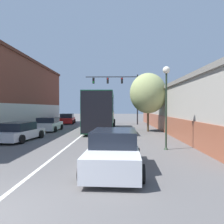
{
  "coord_description": "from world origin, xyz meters",
  "views": [
    {
      "loc": [
        2.99,
        -4.42,
        2.34
      ],
      "look_at": [
        2.51,
        15.62,
        1.94
      ],
      "focal_mm": 35.0,
      "sensor_mm": 36.0,
      "label": 1
    }
  ],
  "objects_px": {
    "parked_car_left_mid": "(49,124)",
    "street_tree_near": "(148,93)",
    "parked_car_left_far": "(19,132)",
    "street_lamp": "(166,94)",
    "traffic_signal_gantry": "(121,88)",
    "bus": "(101,110)",
    "parked_car_left_near": "(67,119)",
    "hatchback_foreground": "(114,151)"
  },
  "relations": [
    {
      "from": "traffic_signal_gantry",
      "to": "street_tree_near",
      "type": "relative_size",
      "value": 1.27
    },
    {
      "from": "parked_car_left_far",
      "to": "traffic_signal_gantry",
      "type": "distance_m",
      "value": 17.33
    },
    {
      "from": "street_lamp",
      "to": "hatchback_foreground",
      "type": "bearing_deg",
      "value": -125.29
    },
    {
      "from": "street_lamp",
      "to": "bus",
      "type": "bearing_deg",
      "value": 113.19
    },
    {
      "from": "parked_car_left_near",
      "to": "street_lamp",
      "type": "height_order",
      "value": "street_lamp"
    },
    {
      "from": "parked_car_left_far",
      "to": "street_lamp",
      "type": "height_order",
      "value": "street_lamp"
    },
    {
      "from": "hatchback_foreground",
      "to": "parked_car_left_mid",
      "type": "xyz_separation_m",
      "value": [
        -6.8,
        13.64,
        -0.05
      ]
    },
    {
      "from": "bus",
      "to": "parked_car_left_far",
      "type": "distance_m",
      "value": 9.03
    },
    {
      "from": "parked_car_left_mid",
      "to": "traffic_signal_gantry",
      "type": "bearing_deg",
      "value": -41.87
    },
    {
      "from": "parked_car_left_far",
      "to": "street_tree_near",
      "type": "bearing_deg",
      "value": -52.38
    },
    {
      "from": "parked_car_left_far",
      "to": "traffic_signal_gantry",
      "type": "bearing_deg",
      "value": -20.5
    },
    {
      "from": "traffic_signal_gantry",
      "to": "parked_car_left_mid",
      "type": "bearing_deg",
      "value": -131.18
    },
    {
      "from": "parked_car_left_near",
      "to": "parked_car_left_far",
      "type": "relative_size",
      "value": 1.05
    },
    {
      "from": "hatchback_foreground",
      "to": "parked_car_left_near",
      "type": "xyz_separation_m",
      "value": [
        -7.24,
        23.62,
        -0.01
      ]
    },
    {
      "from": "parked_car_left_near",
      "to": "parked_car_left_far",
      "type": "height_order",
      "value": "parked_car_left_near"
    },
    {
      "from": "parked_car_left_near",
      "to": "bus",
      "type": "bearing_deg",
      "value": -154.74
    },
    {
      "from": "parked_car_left_mid",
      "to": "parked_car_left_far",
      "type": "distance_m",
      "value": 6.52
    },
    {
      "from": "parked_car_left_near",
      "to": "traffic_signal_gantry",
      "type": "bearing_deg",
      "value": -107.0
    },
    {
      "from": "bus",
      "to": "parked_car_left_far",
      "type": "height_order",
      "value": "bus"
    },
    {
      "from": "parked_car_left_near",
      "to": "parked_car_left_mid",
      "type": "distance_m",
      "value": 9.99
    },
    {
      "from": "hatchback_foreground",
      "to": "parked_car_left_far",
      "type": "relative_size",
      "value": 0.97
    },
    {
      "from": "parked_car_left_mid",
      "to": "parked_car_left_far",
      "type": "bearing_deg",
      "value": 178.89
    },
    {
      "from": "bus",
      "to": "hatchback_foreground",
      "type": "bearing_deg",
      "value": -174.2
    },
    {
      "from": "parked_car_left_mid",
      "to": "parked_car_left_far",
      "type": "xyz_separation_m",
      "value": [
        -0.05,
        -6.52,
        -0.03
      ]
    },
    {
      "from": "traffic_signal_gantry",
      "to": "street_tree_near",
      "type": "bearing_deg",
      "value": -73.93
    },
    {
      "from": "parked_car_left_mid",
      "to": "street_lamp",
      "type": "distance_m",
      "value": 13.84
    },
    {
      "from": "hatchback_foreground",
      "to": "parked_car_left_far",
      "type": "height_order",
      "value": "hatchback_foreground"
    },
    {
      "from": "parked_car_left_near",
      "to": "traffic_signal_gantry",
      "type": "relative_size",
      "value": 0.67
    },
    {
      "from": "bus",
      "to": "hatchback_foreground",
      "type": "distance_m",
      "value": 14.44
    },
    {
      "from": "parked_car_left_far",
      "to": "traffic_signal_gantry",
      "type": "height_order",
      "value": "traffic_signal_gantry"
    },
    {
      "from": "traffic_signal_gantry",
      "to": "bus",
      "type": "bearing_deg",
      "value": -105.4
    },
    {
      "from": "hatchback_foreground",
      "to": "parked_car_left_near",
      "type": "bearing_deg",
      "value": 19.42
    },
    {
      "from": "bus",
      "to": "parked_car_left_near",
      "type": "height_order",
      "value": "bus"
    },
    {
      "from": "parked_car_left_mid",
      "to": "street_tree_near",
      "type": "height_order",
      "value": "street_tree_near"
    },
    {
      "from": "bus",
      "to": "parked_car_left_near",
      "type": "relative_size",
      "value": 2.23
    },
    {
      "from": "parked_car_left_near",
      "to": "street_lamp",
      "type": "distance_m",
      "value": 22.17
    },
    {
      "from": "bus",
      "to": "parked_car_left_near",
      "type": "distance_m",
      "value": 11.02
    },
    {
      "from": "bus",
      "to": "traffic_signal_gantry",
      "type": "xyz_separation_m",
      "value": [
        2.16,
        7.82,
        3.0
      ]
    },
    {
      "from": "parked_car_left_near",
      "to": "street_tree_near",
      "type": "xyz_separation_m",
      "value": [
        10.38,
        -10.33,
        3.06
      ]
    },
    {
      "from": "parked_car_left_mid",
      "to": "street_lamp",
      "type": "bearing_deg",
      "value": -135.59
    },
    {
      "from": "bus",
      "to": "parked_car_left_far",
      "type": "xyz_separation_m",
      "value": [
        -5.3,
        -7.16,
        -1.48
      ]
    },
    {
      "from": "parked_car_left_mid",
      "to": "street_tree_near",
      "type": "distance_m",
      "value": 10.43
    }
  ]
}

